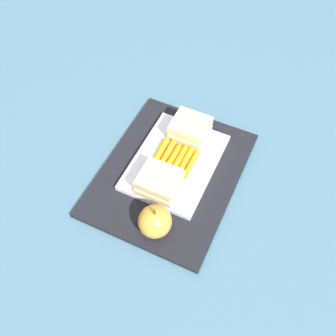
{
  "coord_description": "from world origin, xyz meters",
  "views": [
    {
      "loc": [
        0.43,
        0.2,
        0.71
      ],
      "look_at": [
        0.01,
        0.0,
        0.04
      ],
      "focal_mm": 41.67,
      "sensor_mm": 36.0,
      "label": 1
    }
  ],
  "objects": [
    {
      "name": "lunchbag_mat",
      "position": [
        0.0,
        0.0,
        0.01
      ],
      "size": [
        0.36,
        0.28,
        0.01
      ],
      "primitive_type": "cube",
      "color": "black",
      "rests_on": "ground_plane"
    },
    {
      "name": "ground_plane",
      "position": [
        0.0,
        0.0,
        0.0
      ],
      "size": [
        2.4,
        2.4,
        0.0
      ],
      "primitive_type": "plane",
      "color": "#42667A"
    },
    {
      "name": "food_tray",
      "position": [
        -0.03,
        0.0,
        0.02
      ],
      "size": [
        0.23,
        0.17,
        0.01
      ],
      "primitive_type": "cube",
      "color": "white",
      "rests_on": "lunchbag_mat"
    },
    {
      "name": "carrot_sticks_bundle",
      "position": [
        -0.02,
        0.0,
        0.03
      ],
      "size": [
        0.08,
        0.09,
        0.02
      ],
      "color": "orange",
      "rests_on": "food_tray"
    },
    {
      "name": "sandwich_half_right",
      "position": [
        0.05,
        0.0,
        0.04
      ],
      "size": [
        0.07,
        0.08,
        0.04
      ],
      "color": "#DBC189",
      "rests_on": "food_tray"
    },
    {
      "name": "sandwich_half_left",
      "position": [
        -0.1,
        0.0,
        0.04
      ],
      "size": [
        0.07,
        0.08,
        0.04
      ],
      "color": "#DBC189",
      "rests_on": "food_tray"
    },
    {
      "name": "apple",
      "position": [
        0.14,
        0.03,
        0.04
      ],
      "size": [
        0.07,
        0.07,
        0.08
      ],
      "color": "gold",
      "rests_on": "lunchbag_mat"
    }
  ]
}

